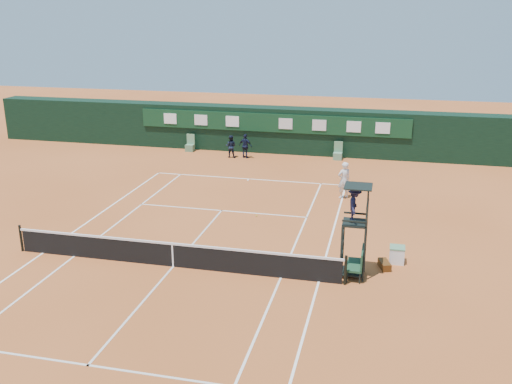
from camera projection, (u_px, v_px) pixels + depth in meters
ground at (173, 267)px, 21.41m from camera, size 90.00×90.00×0.00m
court_lines at (173, 266)px, 21.40m from camera, size 11.05×23.85×0.01m
tennis_net at (173, 254)px, 21.25m from camera, size 12.90×0.10×1.10m
back_wall at (273, 129)px, 38.31m from camera, size 40.00×1.65×3.00m
linesman_chair_left at (190, 147)px, 38.71m from camera, size 0.55×0.50×1.15m
linesman_chair_right at (338, 155)px, 36.54m from camera, size 0.55×0.50×1.15m
umpire_chair at (355, 212)px, 19.96m from camera, size 0.96×0.95×3.42m
player_bench at (358, 262)px, 20.41m from camera, size 0.56×1.20×1.10m
tennis_bag at (384, 265)px, 21.24m from camera, size 0.53×0.79×0.27m
cooler at (397, 255)px, 21.67m from camera, size 0.57×0.57×0.65m
tennis_ball at (256, 216)px, 26.59m from camera, size 0.07×0.07×0.07m
player at (344, 180)px, 28.91m from camera, size 0.83×0.77×1.90m
ball_kid_left at (231, 146)px, 36.97m from camera, size 0.72×0.57×1.46m
ball_kid_right at (245, 146)px, 36.78m from camera, size 1.00×0.61×1.58m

